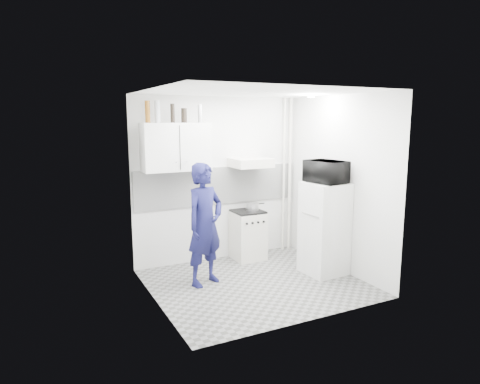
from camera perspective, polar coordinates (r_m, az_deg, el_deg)
name	(u,v)px	position (r m, az deg, el deg)	size (l,w,h in m)	color
floor	(256,283)	(6.08, 2.10, -12.06)	(2.80, 2.80, 0.00)	slate
ceiling	(257,92)	(5.65, 2.26, 13.21)	(2.80, 2.80, 0.00)	white
wall_back	(218,179)	(6.83, -2.89, 1.69)	(2.80, 2.80, 0.00)	silver
wall_left	(154,200)	(5.21, -11.45, -1.06)	(2.60, 2.60, 0.00)	silver
wall_right	(339,184)	(6.51, 13.04, 1.04)	(2.60, 2.60, 0.00)	silver
person	(205,224)	(5.84, -4.70, -4.33)	(0.61, 0.40, 1.68)	#12133E
stove	(248,236)	(6.97, 1.06, -5.82)	(0.48, 0.48, 0.77)	beige
fridge	(324,228)	(6.39, 11.18, -4.78)	(0.56, 0.56, 1.35)	white
stove_top	(248,211)	(6.87, 1.07, -2.61)	(0.46, 0.46, 0.03)	black
saucepan	(252,207)	(6.91, 1.66, -1.95)	(0.21, 0.21, 0.11)	silver
microwave	(326,172)	(6.23, 11.44, 2.67)	(0.39, 0.58, 0.32)	black
bottle_a	(148,112)	(6.22, -12.23, 10.42)	(0.07, 0.07, 0.31)	brown
bottle_b	(157,112)	(6.25, -10.98, 10.47)	(0.08, 0.08, 0.31)	#B2B7BC
bottle_d	(173,113)	(6.32, -8.99, 10.33)	(0.06, 0.06, 0.27)	black
canister_a	(184,115)	(6.37, -7.48, 10.09)	(0.08, 0.08, 0.21)	black
bottle_e	(200,114)	(6.46, -5.38, 10.36)	(0.07, 0.07, 0.26)	silver
upper_cabinet	(176,147)	(6.34, -8.53, 5.96)	(1.00, 0.35, 0.70)	white
range_hood	(251,163)	(6.77, 1.44, 3.93)	(0.60, 0.50, 0.14)	beige
backsplash	(219,186)	(6.83, -2.83, 0.84)	(2.74, 0.03, 0.60)	white
pipe_a	(290,175)	(7.38, 6.64, 2.24)	(0.05, 0.05, 2.60)	beige
pipe_b	(284,176)	(7.32, 5.86, 2.19)	(0.04, 0.04, 2.60)	beige
ceiling_spot_fixture	(311,97)	(6.36, 9.47, 12.44)	(0.10, 0.10, 0.02)	white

